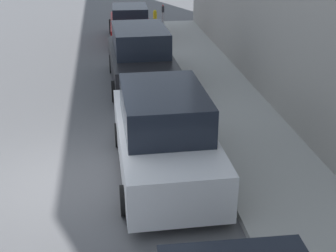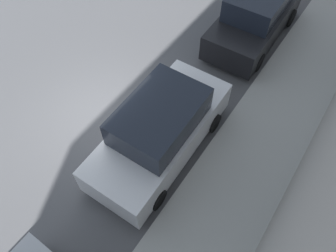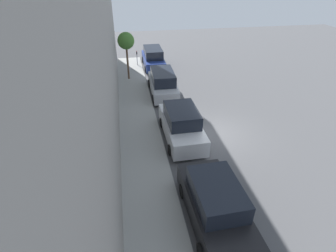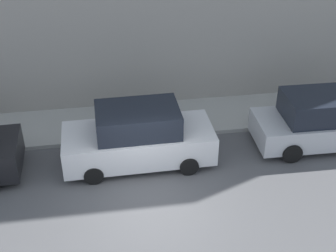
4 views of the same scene
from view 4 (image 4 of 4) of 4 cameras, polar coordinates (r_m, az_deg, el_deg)
name	(u,v)px [view 4 (image 4 of 4)]	position (r m, az deg, el deg)	size (l,w,h in m)	color
ground_plane	(151,207)	(13.74, -2.10, -9.89)	(60.00, 60.00, 0.00)	#515154
sidewalk	(135,121)	(17.50, -4.01, 0.60)	(2.47, 32.00, 0.15)	#9E9E99
parked_minivan_second	(327,120)	(16.79, 18.81, 0.71)	(2.02, 4.94, 1.90)	#B7BABF
parked_suv_third	(138,137)	(15.00, -3.64, -1.37)	(2.08, 4.83, 1.98)	silver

